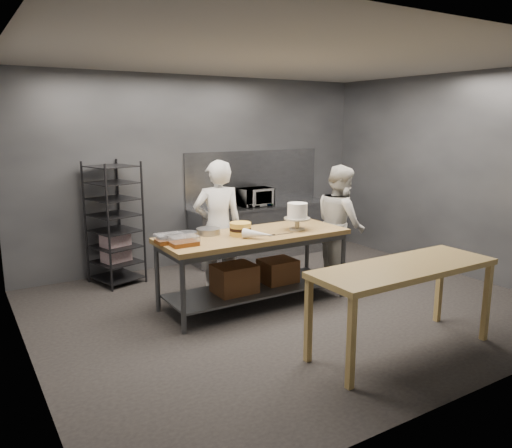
% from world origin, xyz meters
% --- Properties ---
extents(ground, '(6.00, 6.00, 0.00)m').
position_xyz_m(ground, '(0.00, 0.00, 0.00)').
color(ground, black).
rests_on(ground, ground).
extents(back_wall, '(6.00, 0.04, 3.00)m').
position_xyz_m(back_wall, '(0.00, 2.50, 1.50)').
color(back_wall, '#4C4F54').
rests_on(back_wall, ground).
extents(work_table, '(2.40, 0.90, 0.92)m').
position_xyz_m(work_table, '(-0.33, 0.32, 0.57)').
color(work_table, olive).
rests_on(work_table, ground).
extents(near_counter, '(2.00, 0.70, 0.90)m').
position_xyz_m(near_counter, '(0.25, -1.59, 0.81)').
color(near_counter, olive).
rests_on(near_counter, ground).
extents(back_counter, '(2.60, 0.60, 0.90)m').
position_xyz_m(back_counter, '(1.00, 2.18, 0.45)').
color(back_counter, slate).
rests_on(back_counter, ground).
extents(splashback_panel, '(2.60, 0.02, 0.90)m').
position_xyz_m(splashback_panel, '(1.00, 2.48, 1.35)').
color(splashback_panel, slate).
rests_on(splashback_panel, back_counter).
extents(speed_rack, '(0.76, 0.79, 1.75)m').
position_xyz_m(speed_rack, '(-1.56, 2.10, 0.86)').
color(speed_rack, black).
rests_on(speed_rack, ground).
extents(chef_behind, '(0.75, 0.60, 1.80)m').
position_xyz_m(chef_behind, '(-0.49, 0.97, 0.90)').
color(chef_behind, white).
rests_on(chef_behind, ground).
extents(chef_right, '(0.89, 0.99, 1.69)m').
position_xyz_m(chef_right, '(1.23, 0.48, 0.85)').
color(chef_right, silver).
rests_on(chef_right, ground).
extents(microwave, '(0.54, 0.37, 0.30)m').
position_xyz_m(microwave, '(0.84, 2.18, 1.05)').
color(microwave, black).
rests_on(microwave, back_counter).
extents(frosted_cake_stand, '(0.34, 0.34, 0.35)m').
position_xyz_m(frosted_cake_stand, '(0.26, 0.21, 1.14)').
color(frosted_cake_stand, '#AFA68C').
rests_on(frosted_cake_stand, work_table).
extents(layer_cake, '(0.27, 0.27, 0.16)m').
position_xyz_m(layer_cake, '(-0.52, 0.32, 1.00)').
color(layer_cake, '#EDCA4B').
rests_on(layer_cake, work_table).
extents(cake_pans, '(0.86, 0.41, 0.07)m').
position_xyz_m(cake_pans, '(-1.16, 0.51, 0.96)').
color(cake_pans, gray).
rests_on(cake_pans, work_table).
extents(piping_bag, '(0.33, 0.37, 0.12)m').
position_xyz_m(piping_bag, '(-0.44, 0.03, 0.98)').
color(piping_bag, white).
rests_on(piping_bag, work_table).
extents(offset_spatula, '(0.36, 0.02, 0.02)m').
position_xyz_m(offset_spatula, '(-0.12, 0.10, 0.93)').
color(offset_spatula, slate).
rests_on(offset_spatula, work_table).
extents(pastry_clamshells, '(0.41, 0.41, 0.11)m').
position_xyz_m(pastry_clamshells, '(-1.37, 0.30, 0.98)').
color(pastry_clamshells, '#934B1D').
rests_on(pastry_clamshells, work_table).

